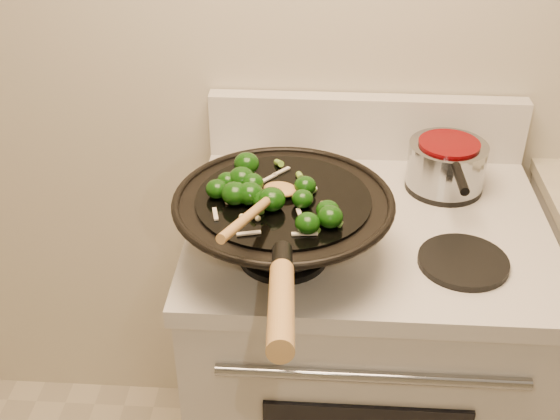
{
  "coord_description": "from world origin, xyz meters",
  "views": [
    {
      "loc": [
        -0.37,
        -0.12,
        1.77
      ],
      "look_at": [
        -0.44,
        1.02,
        1.04
      ],
      "focal_mm": 45.0,
      "sensor_mm": 36.0,
      "label": 1
    }
  ],
  "objects": [
    {
      "name": "wok",
      "position": [
        -0.43,
        1.01,
        1.01
      ],
      "size": [
        0.43,
        0.71,
        0.23
      ],
      "color": "black",
      "rests_on": "stove"
    },
    {
      "name": "saucepan",
      "position": [
        -0.07,
        1.32,
        0.99
      ],
      "size": [
        0.18,
        0.29,
        0.11
      ],
      "color": "#909498",
      "rests_on": "stove"
    },
    {
      "name": "stirfry",
      "position": [
        -0.46,
        1.01,
        1.08
      ],
      "size": [
        0.26,
        0.27,
        0.05
      ],
      "color": "#0D3307",
      "rests_on": "wok"
    },
    {
      "name": "wooden_spoon",
      "position": [
        -0.46,
        0.96,
        1.09
      ],
      "size": [
        0.13,
        0.31,
        0.09
      ],
      "color": "#AB7D43",
      "rests_on": "wok"
    },
    {
      "name": "stove",
      "position": [
        -0.25,
        1.17,
        0.47
      ],
      "size": [
        0.78,
        0.67,
        1.08
      ],
      "color": "silver",
      "rests_on": "ground"
    }
  ]
}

